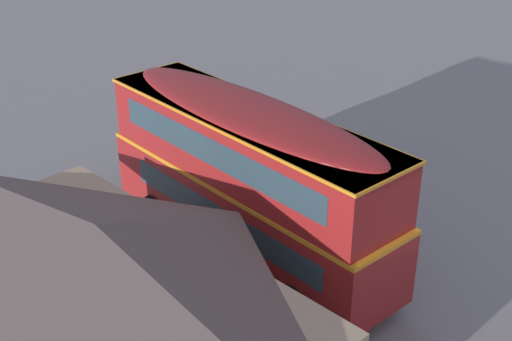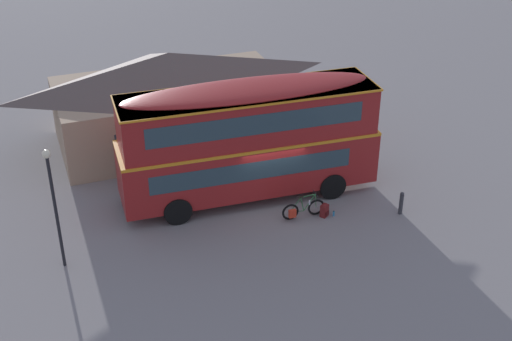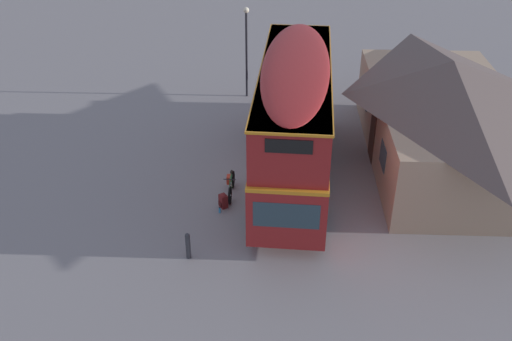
{
  "view_description": "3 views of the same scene",
  "coord_description": "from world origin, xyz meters",
  "px_view_note": "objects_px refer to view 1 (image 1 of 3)",
  "views": [
    {
      "loc": [
        -13.07,
        12.92,
        11.79
      ],
      "look_at": [
        0.71,
        -1.0,
        1.76
      ],
      "focal_mm": 48.62,
      "sensor_mm": 36.0,
      "label": 1
    },
    {
      "loc": [
        -8.85,
        -21.97,
        14.59
      ],
      "look_at": [
        -0.9,
        -1.13,
        2.12
      ],
      "focal_mm": 48.37,
      "sensor_mm": 36.0,
      "label": 2
    },
    {
      "loc": [
        18.67,
        -0.18,
        12.09
      ],
      "look_at": [
        1.58,
        -0.75,
        1.55
      ],
      "focal_mm": 40.29,
      "sensor_mm": 36.0,
      "label": 3
    }
  ],
  "objects_px": {
    "touring_bicycle": "(269,200)",
    "backpack_on_ground": "(256,191)",
    "double_decker_bus": "(248,175)",
    "water_bottle_blue_sports": "(251,191)",
    "kerb_bollard": "(219,153)"
  },
  "relations": [
    {
      "from": "touring_bicycle",
      "to": "water_bottle_blue_sports",
      "type": "relative_size",
      "value": 7.76
    },
    {
      "from": "water_bottle_blue_sports",
      "to": "kerb_bollard",
      "type": "xyz_separation_m",
      "value": [
        2.5,
        -0.78,
        0.39
      ]
    },
    {
      "from": "double_decker_bus",
      "to": "backpack_on_ground",
      "type": "height_order",
      "value": "double_decker_bus"
    },
    {
      "from": "touring_bicycle",
      "to": "backpack_on_ground",
      "type": "relative_size",
      "value": 3.12
    },
    {
      "from": "water_bottle_blue_sports",
      "to": "touring_bicycle",
      "type": "bearing_deg",
      "value": 164.66
    },
    {
      "from": "double_decker_bus",
      "to": "backpack_on_ground",
      "type": "relative_size",
      "value": 18.46
    },
    {
      "from": "double_decker_bus",
      "to": "water_bottle_blue_sports",
      "type": "distance_m",
      "value": 4.45
    },
    {
      "from": "backpack_on_ground",
      "to": "water_bottle_blue_sports",
      "type": "bearing_deg",
      "value": -16.43
    },
    {
      "from": "kerb_bollard",
      "to": "double_decker_bus",
      "type": "bearing_deg",
      "value": 145.88
    },
    {
      "from": "double_decker_bus",
      "to": "touring_bicycle",
      "type": "height_order",
      "value": "double_decker_bus"
    },
    {
      "from": "double_decker_bus",
      "to": "backpack_on_ground",
      "type": "distance_m",
      "value": 4.09
    },
    {
      "from": "double_decker_bus",
      "to": "kerb_bollard",
      "type": "height_order",
      "value": "double_decker_bus"
    },
    {
      "from": "double_decker_bus",
      "to": "touring_bicycle",
      "type": "relative_size",
      "value": 5.91
    },
    {
      "from": "backpack_on_ground",
      "to": "kerb_bollard",
      "type": "height_order",
      "value": "kerb_bollard"
    },
    {
      "from": "touring_bicycle",
      "to": "backpack_on_ground",
      "type": "xyz_separation_m",
      "value": [
        0.85,
        -0.23,
        -0.08
      ]
    }
  ]
}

